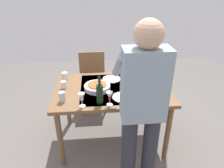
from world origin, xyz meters
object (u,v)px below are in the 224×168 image
wine_glass_right (110,96)px  person_server (142,107)px  wine_bottle (100,93)px  dinner_plate_near (123,97)px  serving_bowl_pasta (97,87)px  side_bowl_salad (152,85)px  water_cup_near_right (62,97)px  chair_near (92,77)px  dining_table (112,94)px  water_cup_far_left (65,76)px  water_cup_near_left (64,85)px  dinner_plate_far (112,79)px  wine_glass_left (82,97)px

wine_glass_right → person_server: bearing=125.7°
wine_bottle → dinner_plate_near: (-0.25, -0.07, -0.10)m
dinner_plate_near → wine_glass_right: bearing=39.9°
serving_bowl_pasta → side_bowl_salad: size_ratio=1.67×
water_cup_near_right → chair_near: bearing=-105.9°
wine_bottle → water_cup_near_right: size_ratio=2.72×
chair_near → water_cup_near_right: 1.16m
dining_table → water_cup_far_left: size_ratio=13.87×
dining_table → chair_near: (0.24, -0.83, -0.16)m
person_server → wine_bottle: person_server is taller
wine_bottle → wine_glass_right: (-0.10, 0.05, -0.01)m
water_cup_near_right → side_bowl_salad: size_ratio=0.60×
chair_near → wine_glass_right: 1.26m
wine_glass_right → water_cup_near_left: wine_glass_right is taller
wine_bottle → side_bowl_salad: wine_bottle is taller
wine_glass_right → dinner_plate_near: size_ratio=0.66×
wine_bottle → dinner_plate_far: size_ratio=1.29×
water_cup_near_right → water_cup_far_left: bearing=-86.6°
person_server → wine_glass_right: (0.25, -0.34, -0.08)m
water_cup_far_left → chair_near: bearing=-121.4°
person_server → wine_glass_right: size_ratio=11.19×
dining_table → water_cup_near_left: water_cup_near_left is taller
water_cup_far_left → dinner_plate_far: 0.59m
person_server → water_cup_near_left: person_server is taller
dining_table → side_bowl_salad: bearing=175.2°
wine_glass_right → water_cup_near_right: wine_glass_right is taller
dining_table → side_bowl_salad: (-0.46, 0.04, 0.12)m
wine_bottle → water_cup_near_left: (0.41, -0.36, -0.07)m
chair_near → wine_glass_left: bearing=85.4°
wine_glass_left → dinner_plate_near: (-0.43, -0.13, -0.10)m
wine_glass_left → wine_glass_right: size_ratio=1.00×
wine_glass_left → wine_bottle: bearing=-163.0°
wine_glass_left → water_cup_near_right: wine_glass_left is taller
side_bowl_salad → dinner_plate_near: size_ratio=0.78×
wine_glass_left → side_bowl_salad: bearing=-157.7°
dinner_plate_near → serving_bowl_pasta: bearing=-38.6°
chair_near → side_bowl_salad: 1.15m
dinner_plate_far → water_cup_near_left: bearing=17.2°
wine_bottle → water_cup_near_left: wine_bottle is taller
wine_bottle → serving_bowl_pasta: bearing=-86.1°
wine_glass_left → dining_table: bearing=-132.3°
dinner_plate_far → chair_near: bearing=-67.3°
water_cup_far_left → wine_glass_left: bearing=110.7°
dining_table → chair_near: 0.88m
water_cup_near_right → wine_glass_right: bearing=166.4°
wine_bottle → wine_glass_left: 0.19m
water_cup_near_left → wine_glass_left: bearing=119.1°
water_cup_near_right → dinner_plate_far: size_ratio=0.47×
wine_glass_right → water_cup_near_right: size_ratio=1.39×
water_cup_near_left → dinner_plate_far: bearing=-162.8°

